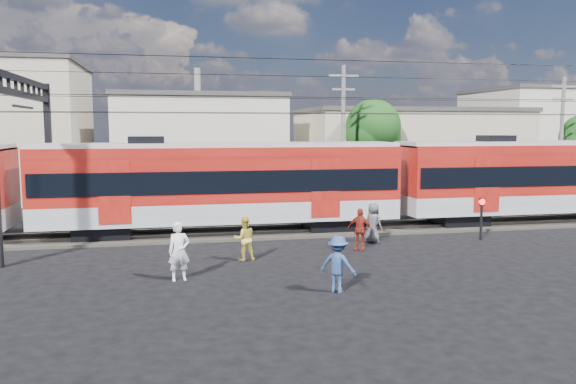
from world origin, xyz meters
The scene contains 18 objects.
ground centered at (0.00, 0.00, 0.00)m, with size 120.00×120.00×0.00m, color black.
track_bed centered at (0.00, 8.00, 0.06)m, with size 70.00×3.40×0.12m, color #2D2823.
rail_near centered at (0.00, 7.25, 0.18)m, with size 70.00×0.12×0.12m, color #59544C.
rail_far centered at (0.00, 8.75, 0.18)m, with size 70.00×0.12×0.12m, color #59544C.
commuter_train centered at (-1.66, 8.00, 2.40)m, with size 50.30×3.08×4.17m.
catenary centered at (-8.65, 8.00, 5.14)m, with size 70.00×9.30×7.52m.
building_midwest centered at (-2.00, 27.00, 3.66)m, with size 12.24×12.24×7.30m.
building_mideast centered at (14.00, 24.00, 3.16)m, with size 16.32×10.20×6.30m.
building_east centered at (28.00, 28.00, 4.16)m, with size 10.20×10.20×8.30m.
utility_pole_mid centered at (6.00, 15.00, 4.53)m, with size 1.80×0.24×8.50m.
utility_pole_east centered at (20.00, 14.00, 4.28)m, with size 1.80×0.24×8.00m.
tree_near centered at (9.19, 18.09, 4.66)m, with size 3.82×3.64×6.72m.
pedestrian_a centered at (-3.83, 0.57, 0.94)m, with size 0.69×0.45×1.89m, color white.
pedestrian_b centered at (-1.47, 2.84, 0.81)m, with size 0.79×0.62×1.63m, color gold.
pedestrian_c centered at (0.73, -1.72, 0.85)m, with size 1.10×0.63×1.70m, color navy.
pedestrian_d centered at (3.21, 3.59, 0.85)m, with size 0.99×0.41×1.70m, color maroon.
pedestrian_e centered at (4.27, 4.93, 0.85)m, with size 0.83×0.54×1.70m, color #525156.
crossing_signal centered at (9.03, 4.51, 1.28)m, with size 0.27×0.27×1.84m.
Camera 1 is at (-3.95, -17.24, 4.84)m, focal length 35.00 mm.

